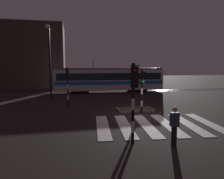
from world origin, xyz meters
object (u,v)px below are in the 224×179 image
traffic_light_corner_far_left (68,81)px  traffic_light_median_centre (142,84)px  traffic_light_kerb_mid_left (134,91)px  tram (109,79)px  pedestrian_waiting_at_kerb (174,126)px  street_lamp_trackside_left (49,54)px

traffic_light_corner_far_left → traffic_light_median_centre: bearing=-37.4°
traffic_light_median_centre → traffic_light_kerb_mid_left: (-2.43, -5.58, 0.23)m
traffic_light_median_centre → tram: (-0.08, 12.66, -0.38)m
traffic_light_median_centre → traffic_light_corner_far_left: bearing=142.6°
traffic_light_corner_far_left → pedestrian_waiting_at_kerb: size_ratio=1.95×
street_lamp_trackside_left → pedestrian_waiting_at_kerb: bearing=-65.3°
traffic_light_median_centre → traffic_light_kerb_mid_left: size_ratio=0.90×
traffic_light_kerb_mid_left → traffic_light_corner_far_left: bearing=107.1°
traffic_light_corner_far_left → tram: 10.06m
traffic_light_kerb_mid_left → street_lamp_trackside_left: bearing=109.7°
tram → pedestrian_waiting_at_kerb: 18.83m
pedestrian_waiting_at_kerb → street_lamp_trackside_left: bearing=114.7°
street_lamp_trackside_left → traffic_light_kerb_mid_left: bearing=-70.3°
traffic_light_median_centre → street_lamp_trackside_left: size_ratio=0.43×
traffic_light_corner_far_left → pedestrian_waiting_at_kerb: (4.64, -10.28, -1.33)m
traffic_light_kerb_mid_left → tram: (2.35, 18.24, -0.61)m
traffic_light_median_centre → traffic_light_kerb_mid_left: 6.09m
traffic_light_median_centre → street_lamp_trackside_left: 11.10m
street_lamp_trackside_left → tram: street_lamp_trackside_left is taller
traffic_light_kerb_mid_left → street_lamp_trackside_left: street_lamp_trackside_left is taller
traffic_light_corner_far_left → pedestrian_waiting_at_kerb: bearing=-65.7°
traffic_light_corner_far_left → street_lamp_trackside_left: street_lamp_trackside_left is taller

